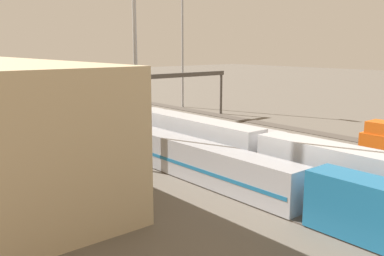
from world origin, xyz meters
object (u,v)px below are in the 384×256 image
object	(u,v)px
light_mast_0	(182,19)
signal_gantry	(152,81)
train_on_track_6	(193,158)
train_on_track_5	(262,155)
train_on_track_4	(158,122)

from	to	relation	value
light_mast_0	signal_gantry	size ratio (longest dim) A/B	0.90
train_on_track_6	light_mast_0	bearing A→B (deg)	-37.70
train_on_track_5	train_on_track_4	bearing A→B (deg)	-11.10
train_on_track_4	light_mast_0	bearing A→B (deg)	-45.99
light_mast_0	train_on_track_6	bearing A→B (deg)	142.30
train_on_track_4	light_mast_0	distance (m)	35.56
train_on_track_6	train_on_track_4	distance (m)	22.57
train_on_track_6	train_on_track_5	distance (m)	7.27
train_on_track_6	signal_gantry	bearing A→B (deg)	-27.35
train_on_track_5	light_mast_0	bearing A→B (deg)	-30.11
signal_gantry	light_mast_0	bearing A→B (deg)	-53.61
train_on_track_6	train_on_track_5	world-z (taller)	train_on_track_5
train_on_track_6	light_mast_0	distance (m)	55.54
train_on_track_4	signal_gantry	size ratio (longest dim) A/B	2.73
train_on_track_6	signal_gantry	distance (m)	33.12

